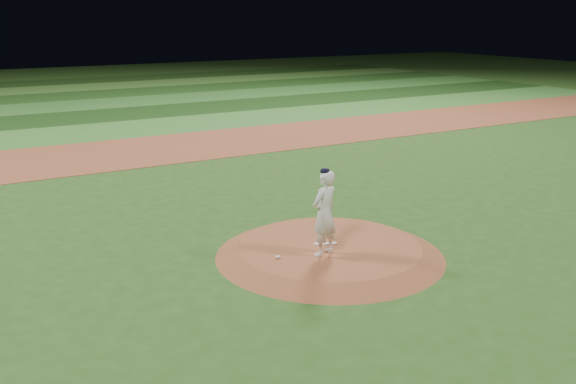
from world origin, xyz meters
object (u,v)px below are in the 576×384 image
at_px(pitchers_mound, 330,250).
at_px(pitching_rubber, 325,244).
at_px(pitcher_on_mound, 324,213).
at_px(rosin_bag, 278,257).

distance_m(pitchers_mound, pitching_rubber, 0.19).
bearing_deg(pitcher_on_mound, rosin_bag, 162.81).
relative_size(rosin_bag, pitcher_on_mound, 0.06).
bearing_deg(rosin_bag, pitcher_on_mound, -17.19).
bearing_deg(pitchers_mound, pitcher_on_mound, -136.37).
relative_size(pitchers_mound, rosin_bag, 44.43).
bearing_deg(pitching_rubber, pitcher_on_mound, -101.76).
distance_m(pitching_rubber, rosin_bag, 1.46).
height_order(pitching_rubber, pitcher_on_mound, pitcher_on_mound).
distance_m(rosin_bag, pitcher_on_mound, 1.46).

